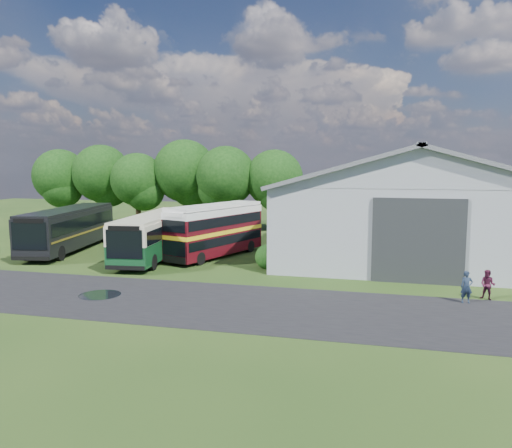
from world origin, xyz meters
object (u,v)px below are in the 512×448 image
(bus_maroon_double, at_px, (216,231))
(bus_dark_single, at_px, (69,228))
(storage_shed, at_px, (409,199))
(bus_green_single, at_px, (156,235))
(visitor_a, at_px, (467,287))
(visitor_b, at_px, (488,285))

(bus_maroon_double, distance_m, bus_dark_single, 12.37)
(storage_shed, xyz_separation_m, bus_dark_single, (-26.49, -7.18, -2.36))
(storage_shed, bearing_deg, bus_dark_single, -164.83)
(bus_green_single, height_order, visitor_a, bus_green_single)
(visitor_a, bearing_deg, storage_shed, 89.51)
(bus_green_single, xyz_separation_m, bus_dark_single, (-8.22, 1.30, 0.07))
(bus_dark_single, height_order, visitor_b, bus_dark_single)
(visitor_b, bearing_deg, bus_green_single, -169.31)
(bus_maroon_double, height_order, visitor_b, bus_maroon_double)
(bus_green_single, bearing_deg, bus_dark_single, 164.27)
(bus_dark_single, distance_m, visitor_b, 30.78)
(bus_green_single, height_order, bus_maroon_double, bus_maroon_double)
(bus_green_single, relative_size, bus_maroon_double, 1.28)
(visitor_a, bearing_deg, bus_green_single, 152.05)
(bus_dark_single, relative_size, visitor_a, 7.79)
(bus_green_single, relative_size, visitor_a, 7.44)
(visitor_a, bearing_deg, bus_dark_single, 155.02)
(bus_dark_single, bearing_deg, bus_green_single, -19.40)
(bus_maroon_double, height_order, visitor_a, bus_maroon_double)
(visitor_a, relative_size, visitor_b, 1.05)
(storage_shed, bearing_deg, bus_maroon_double, -153.99)
(bus_dark_single, height_order, visitor_a, bus_dark_single)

